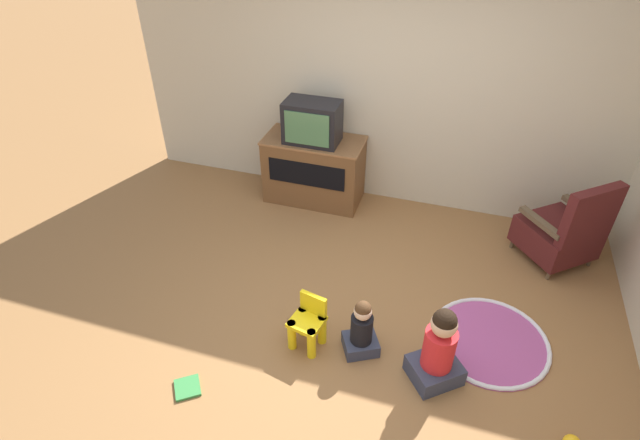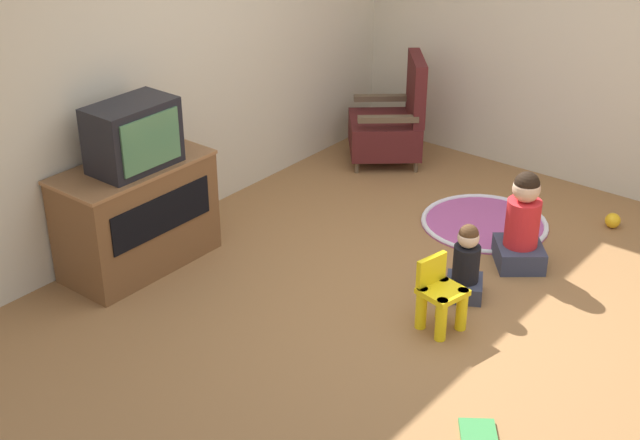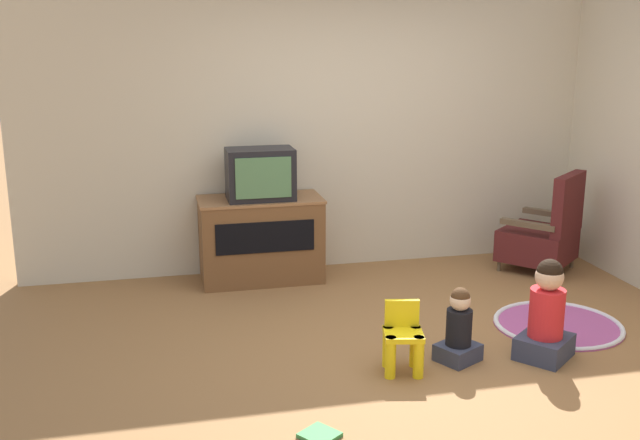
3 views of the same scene
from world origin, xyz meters
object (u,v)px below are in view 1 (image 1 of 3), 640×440
(child_watching_left, at_px, (362,330))
(book, at_px, (187,388))
(yellow_kid_chair, at_px, (308,325))
(television, at_px, (312,122))
(tv_cabinet, at_px, (314,169))
(child_watching_center, at_px, (438,350))
(black_armchair, at_px, (563,232))

(child_watching_left, height_order, book, child_watching_left)
(yellow_kid_chair, xyz_separation_m, book, (-0.72, -0.69, -0.19))
(television, distance_m, book, 2.87)
(television, distance_m, child_watching_left, 2.33)
(tv_cabinet, relative_size, television, 1.87)
(yellow_kid_chair, relative_size, book, 1.78)
(tv_cabinet, relative_size, child_watching_center, 1.54)
(television, xyz_separation_m, book, (-0.10, -2.70, -0.97))
(television, xyz_separation_m, child_watching_left, (1.05, -1.94, -0.75))
(book, bearing_deg, black_armchair, 5.86)
(yellow_kid_chair, xyz_separation_m, child_watching_center, (1.02, -0.02, 0.10))
(black_armchair, bearing_deg, tv_cabinet, -47.33)
(tv_cabinet, xyz_separation_m, child_watching_left, (1.05, -1.99, -0.16))
(tv_cabinet, distance_m, television, 0.59)
(child_watching_center, bearing_deg, television, 90.07)
(tv_cabinet, relative_size, yellow_kid_chair, 2.34)
(television, distance_m, black_armchair, 2.69)
(black_armchair, distance_m, child_watching_center, 1.99)
(black_armchair, bearing_deg, yellow_kid_chair, 1.07)
(yellow_kid_chair, bearing_deg, tv_cabinet, 119.13)
(black_armchair, distance_m, child_watching_left, 2.28)
(yellow_kid_chair, relative_size, child_watching_left, 0.88)
(television, height_order, black_armchair, television)
(tv_cabinet, height_order, child_watching_left, tv_cabinet)
(tv_cabinet, xyz_separation_m, child_watching_center, (1.64, -2.08, -0.08))
(television, xyz_separation_m, child_watching_center, (1.64, -2.03, -0.67))
(television, height_order, child_watching_center, television)
(black_armchair, height_order, yellow_kid_chair, black_armchair)
(child_watching_left, distance_m, child_watching_center, 0.61)
(child_watching_center, xyz_separation_m, book, (-1.74, -0.67, -0.29))
(television, bearing_deg, book, -92.04)
(child_watching_left, xyz_separation_m, book, (-1.14, -0.76, -0.21))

